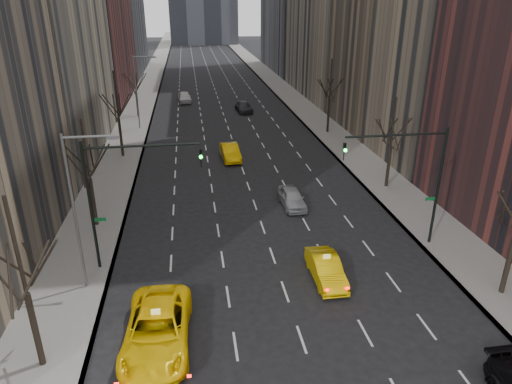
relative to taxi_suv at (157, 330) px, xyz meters
name	(u,v)px	position (x,y,z in m)	size (l,w,h in m)	color
sidewalk_left	(146,92)	(-5.36, 65.37, -0.84)	(4.50, 320.00, 0.15)	slate
sidewalk_right	(282,89)	(19.14, 65.37, -0.84)	(4.50, 320.00, 0.15)	slate
tree_lw_a	(27,295)	(-5.11, -0.63, 2.96)	(3.36, 3.50, 8.28)	black
tree_lw_b	(90,179)	(-5.11, 13.37, 2.80)	(3.36, 3.50, 7.82)	black
tree_lw_c	(119,119)	(-5.11, 29.37, 3.12)	(3.36, 3.50, 8.74)	black
tree_lw_d	(136,91)	(-5.11, 47.37, 2.65)	(3.36, 3.50, 7.36)	black
tree_rw_b	(391,147)	(18.89, 17.37, 2.80)	(3.36, 3.50, 7.82)	black
tree_rw_c	(329,100)	(18.89, 35.37, 3.12)	(3.36, 3.50, 8.74)	black
traffic_mast_left	(118,185)	(-2.22, 7.37, 4.57)	(6.69, 0.39, 8.00)	black
traffic_mast_right	(416,169)	(16.00, 7.37, 4.57)	(6.69, 0.39, 8.00)	black
streetlight_near	(79,198)	(-3.95, 5.37, 4.70)	(2.83, 0.22, 9.00)	slate
streetlight_far	(139,85)	(-3.95, 40.37, 4.70)	(2.83, 0.22, 9.00)	slate
taxi_suv	(157,330)	(0.00, 0.00, 0.00)	(3.03, 6.58, 1.83)	yellow
taxi_sedan	(326,269)	(9.51, 4.22, -0.18)	(1.54, 4.43, 1.46)	#F4C105
silver_sedan_ahead	(292,198)	(9.80, 14.70, -0.20)	(1.69, 4.20, 1.43)	#9B9DA2
far_taxi	(230,152)	(5.99, 26.96, -0.12)	(1.68, 4.81, 1.59)	#FFBE05
far_suv_grey	(244,107)	(9.98, 48.28, -0.20)	(2.01, 4.95, 1.44)	#29292D
far_car_white	(185,97)	(1.40, 56.26, -0.09)	(1.95, 4.86, 1.66)	silver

